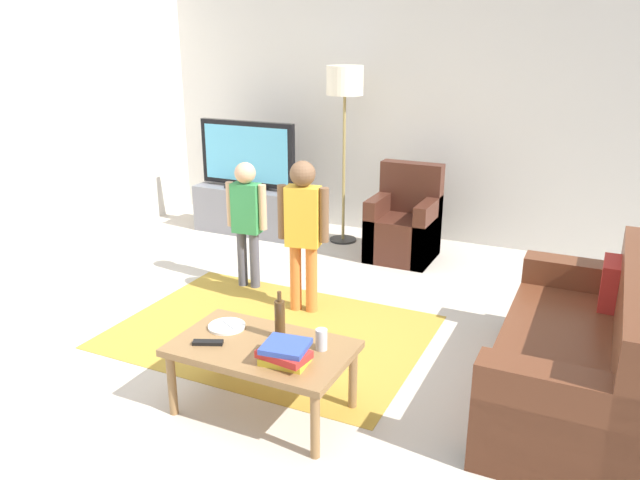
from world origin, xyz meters
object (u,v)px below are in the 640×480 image
Objects in this scene: tv at (247,156)px; coffee_table at (262,353)px; bottle at (280,319)px; couch at (587,359)px; child_near_tv at (247,214)px; tv_remote at (208,343)px; floor_lamp at (345,90)px; tv_stand at (250,210)px; plate at (227,326)px; soda_can at (321,339)px; child_center at (303,223)px; armchair at (405,227)px; book_stack at (285,353)px.

tv is 1.10× the size of coffee_table.
tv reaches higher than bottle.
coffee_table is at bearing -57.15° from tv.
child_near_tv is at bearing 165.87° from couch.
floor_lamp is at bearing 76.05° from tv_remote.
tv_stand is 1.61m from child_near_tv.
bottle is at bearing -55.32° from tv.
plate reaches higher than coffee_table.
plate is (-0.62, 0.00, -0.05)m from soda_can.
floor_lamp is at bearing 103.36° from child_center.
plate is at bearing -62.56° from child_near_tv.
armchair is (1.76, -0.02, -0.55)m from tv.
plate is at bearing -84.81° from child_center.
tv reaches higher than tv_stand.
floor_lamp is (-2.47, 2.17, 1.25)m from couch.
armchair reaches higher than book_stack.
soda_can is at bearing -3.49° from tv_remote.
soda_can is at bearing -51.89° from tv.
tv_stand is 1.01× the size of child_center.
couch is at bearing -29.90° from tv_stand.
child_center is 4.15× the size of bottle.
couch is 10.59× the size of tv_remote.
child_near_tv is at bearing 127.58° from bottle.
armchair is at bearing -0.60° from tv.
tv is 3.45m from coffee_table.
child_near_tv is 1.82m from bottle.
soda_can reaches higher than tv_stand.
child_center reaches higher than soda_can.
plate is at bearing 71.50° from tv_remote.
tv_remote is 0.22m from plate.
book_stack is (1.27, -1.68, -0.17)m from child_near_tv.
bottle reaches higher than plate.
couch is at bearing -48.58° from armchair.
soda_can is at bearing -149.82° from couch.
soda_can is at bearing -59.15° from child_center.
tv_stand reaches higher than coffee_table.
bottle reaches higher than tv_stand.
child_center is at bearing 113.31° from book_stack.
coffee_table is 8.33× the size of soda_can.
tv is 1.26m from floor_lamp.
couch is 2.18m from tv_remote.
floor_lamp is 3.50m from book_stack.
tv is 3.65m from book_stack.
bottle is at bearing 123.89° from book_stack.
tv is 3.36m from bottle.
soda_can is (0.41, -2.75, 0.18)m from armchair.
tv_remote is at bearing -159.86° from soda_can.
tv_remote is at bearing -84.82° from child_center.
tv_stand is 3.40m from tv_remote.
armchair is at bearing 91.83° from coffee_table.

